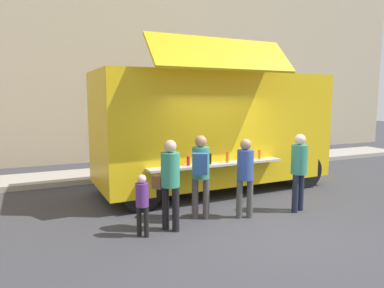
% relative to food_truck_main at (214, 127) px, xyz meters
% --- Properties ---
extents(ground_plane, '(60.00, 60.00, 0.00)m').
position_rel_food_truck_main_xyz_m(ground_plane, '(-0.48, -2.57, -1.66)').
color(ground_plane, '#38383D').
extents(curb_strip, '(28.00, 1.60, 0.15)m').
position_rel_food_truck_main_xyz_m(curb_strip, '(-4.00, 2.62, -1.58)').
color(curb_strip, '#9E998E').
rests_on(curb_strip, ground).
extents(building_behind, '(32.00, 2.40, 9.36)m').
position_rel_food_truck_main_xyz_m(building_behind, '(-3.00, 6.52, 3.03)').
color(building_behind, tan).
rests_on(building_behind, ground).
extents(food_truck_main, '(6.14, 3.18, 3.74)m').
position_rel_food_truck_main_xyz_m(food_truck_main, '(0.00, 0.00, 0.00)').
color(food_truck_main, gold).
rests_on(food_truck_main, ground).
extents(trash_bin, '(0.60, 0.60, 0.91)m').
position_rel_food_truck_main_xyz_m(trash_bin, '(4.03, 2.32, -1.20)').
color(trash_bin, '#2E6138').
rests_on(trash_bin, ground).
extents(customer_front_ordering, '(0.33, 0.33, 1.62)m').
position_rel_food_truck_main_xyz_m(customer_front_ordering, '(-0.50, -2.31, -0.69)').
color(customer_front_ordering, '#484843').
rests_on(customer_front_ordering, ground).
extents(customer_mid_with_backpack, '(0.47, 0.55, 1.69)m').
position_rel_food_truck_main_xyz_m(customer_mid_with_backpack, '(-1.35, -2.02, -0.62)').
color(customer_mid_with_backpack, '#4B4342').
rests_on(customer_mid_with_backpack, ground).
extents(customer_rear_waiting, '(0.45, 0.51, 1.68)m').
position_rel_food_truck_main_xyz_m(customer_rear_waiting, '(-2.11, -2.31, -0.66)').
color(customer_rear_waiting, black).
rests_on(customer_rear_waiting, ground).
extents(customer_extra_browsing, '(0.34, 0.34, 1.67)m').
position_rel_food_truck_main_xyz_m(customer_extra_browsing, '(0.77, -2.42, -0.66)').
color(customer_extra_browsing, '#1D2236').
rests_on(customer_extra_browsing, ground).
extents(child_near_queue, '(0.23, 0.23, 1.11)m').
position_rel_food_truck_main_xyz_m(child_near_queue, '(-2.65, -2.40, -0.99)').
color(child_near_queue, black).
rests_on(child_near_queue, ground).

